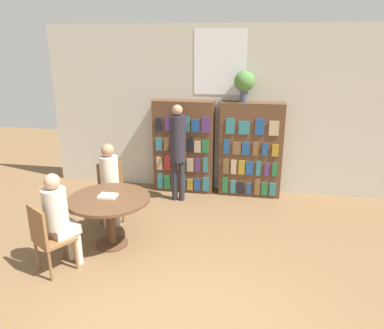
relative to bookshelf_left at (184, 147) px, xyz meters
name	(u,v)px	position (x,y,z in m)	size (l,w,h in m)	color
wall_back	(219,111)	(0.61, 0.19, 0.66)	(6.40, 0.07, 3.00)	beige
bookshelf_left	(184,147)	(0.00, 0.00, 0.00)	(1.11, 0.34, 1.70)	brown
bookshelf_right	(251,150)	(1.22, 0.00, 0.00)	(1.11, 0.34, 1.70)	brown
flower_vase	(245,82)	(1.06, 0.00, 1.19)	(0.35, 0.35, 0.53)	#475166
reading_table	(109,206)	(-0.60, -2.17, -0.27)	(1.11, 1.11, 0.71)	brown
chair_near_camera	(48,236)	(-1.09, -2.92, -0.35)	(0.55, 0.55, 0.89)	brown
chair_left_side	(111,188)	(-0.92, -1.34, -0.35)	(0.52, 0.52, 0.89)	brown
seated_reader_left	(110,178)	(-0.86, -1.51, -0.13)	(0.37, 0.41, 1.26)	beige
seated_reader_right	(59,214)	(-0.99, -2.77, -0.13)	(0.42, 0.42, 1.25)	beige
librarian_standing	(178,144)	(-0.01, -0.50, 0.19)	(0.28, 0.55, 1.71)	#28232D
open_book_on_table	(108,196)	(-0.62, -2.16, -0.12)	(0.24, 0.18, 0.03)	silver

